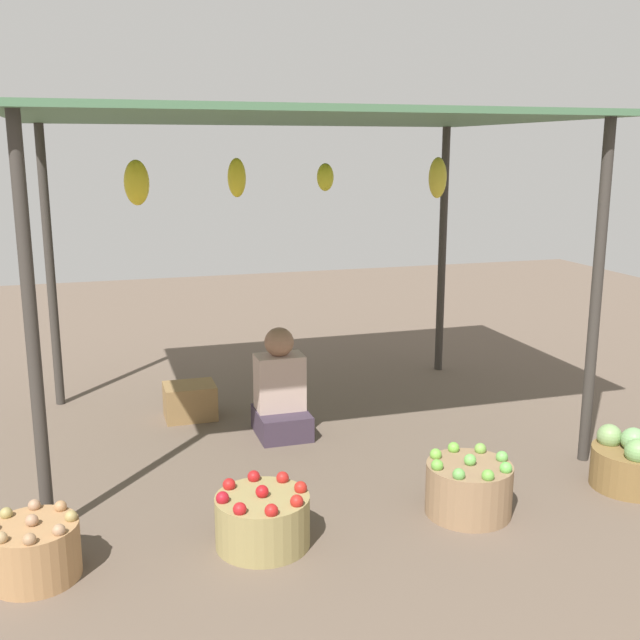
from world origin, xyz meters
name	(u,v)px	position (x,y,z in m)	size (l,w,h in m)	color
ground_plane	(296,429)	(0.00, 0.00, 0.00)	(14.00, 14.00, 0.00)	brown
market_stall_structure	(293,137)	(-0.01, 0.00, 2.08)	(3.64, 2.49, 2.24)	#38332D
vendor_person	(280,394)	(-0.13, -0.05, 0.30)	(0.36, 0.44, 0.78)	#3B2E3D
basket_potatoes	(35,550)	(-1.71, -1.54, 0.14)	(0.42, 0.42, 0.33)	#A5794D
basket_red_apples	(263,519)	(-0.60, -1.55, 0.14)	(0.49, 0.49, 0.33)	#968651
basket_green_apples	(469,488)	(0.58, -1.55, 0.15)	(0.48, 0.48, 0.35)	#906F4F
basket_cabbages	(631,463)	(1.69, -1.53, 0.15)	(0.47, 0.47, 0.38)	brown
wooden_crate_near_vendor	(190,401)	(-0.71, 0.46, 0.13)	(0.38, 0.30, 0.26)	olive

